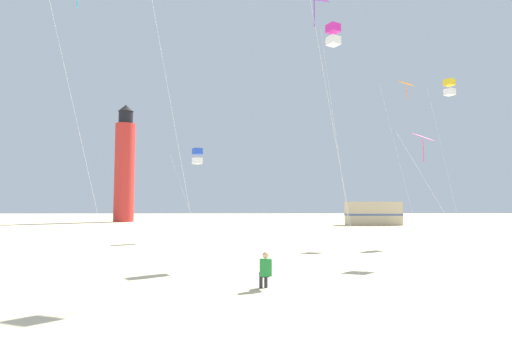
{
  "coord_description": "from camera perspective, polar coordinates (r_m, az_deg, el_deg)",
  "views": [
    {
      "loc": [
        -1.06,
        -6.64,
        2.66
      ],
      "look_at": [
        -0.72,
        12.93,
        4.16
      ],
      "focal_mm": 29.65,
      "sensor_mm": 36.0,
      "label": 1
    }
  ],
  "objects": [
    {
      "name": "kite_flyer_standing",
      "position": [
        13.39,
        1.24,
        -13.18
      ],
      "size": [
        0.39,
        0.54,
        1.16
      ],
      "rotation": [
        0.0,
        0.0,
        3.31
      ],
      "color": "#238438",
      "rests_on": "ground"
    },
    {
      "name": "kite_diamond_orange",
      "position": [
        31.61,
        19.56,
        10.16
      ],
      "size": [
        2.49,
        2.49,
        11.18
      ],
      "color": "silver",
      "rests_on": "ground"
    },
    {
      "name": "lighthouse_distant",
      "position": [
        63.1,
        -17.3,
        0.52
      ],
      "size": [
        2.8,
        2.8,
        16.8
      ],
      "color": "red",
      "rests_on": "ground"
    },
    {
      "name": "kite_box_blue",
      "position": [
        30.93,
        -7.92,
        1.92
      ],
      "size": [
        2.42,
        2.29,
        6.62
      ],
      "color": "silver",
      "rests_on": "ground"
    },
    {
      "name": "kite_diamond_rainbow",
      "position": [
        21.21,
        21.67,
        3.7
      ],
      "size": [
        3.11,
        2.35,
        5.94
      ],
      "color": "silver",
      "rests_on": "ground"
    },
    {
      "name": "kite_box_gold",
      "position": [
        33.56,
        24.64,
        10.13
      ],
      "size": [
        1.93,
        1.93,
        11.44
      ],
      "color": "silver",
      "rests_on": "ground"
    },
    {
      "name": "kite_box_magenta",
      "position": [
        24.29,
        10.38,
        17.51
      ],
      "size": [
        1.48,
        1.2,
        12.29
      ],
      "color": "silver",
      "rests_on": "ground"
    },
    {
      "name": "rv_van_tan",
      "position": [
        52.87,
        15.52,
        -5.61
      ],
      "size": [
        6.46,
        2.38,
        2.8
      ],
      "rotation": [
        0.0,
        0.0,
        0.01
      ],
      "color": "#C6B28C",
      "rests_on": "ground"
    },
    {
      "name": "kite_diamond_violet",
      "position": [
        17.66,
        8.03,
        20.87
      ],
      "size": [
        2.08,
        2.08,
        10.87
      ],
      "color": "silver",
      "rests_on": "ground"
    }
  ]
}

